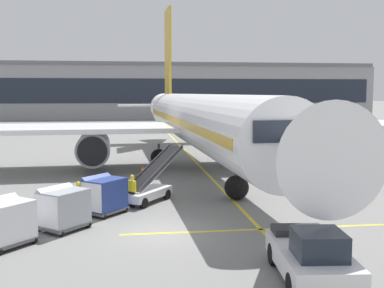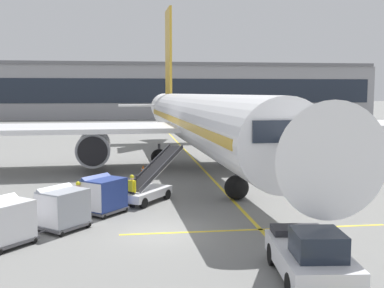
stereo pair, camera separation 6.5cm
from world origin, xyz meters
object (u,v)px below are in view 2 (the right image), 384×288
object	(u,v)px
baggage_cart_third	(4,221)
pushback_tug	(311,256)
belt_loader	(147,186)
ground_crew_by_loader	(114,192)
safety_cone_engine_keepout	(143,170)
baggage_cart_lead	(103,194)
baggage_cart_second	(62,207)
ground_crew_by_carts	(132,189)
parked_airplane	(198,120)
ground_crew_marshaller	(78,196)

from	to	relation	value
baggage_cart_third	pushback_tug	world-z (taller)	baggage_cart_third
belt_loader	baggage_cart_third	world-z (taller)	belt_loader
pushback_tug	ground_crew_by_loader	size ratio (longest dim) A/B	2.62
ground_crew_by_loader	safety_cone_engine_keepout	size ratio (longest dim) A/B	2.46
baggage_cart_lead	baggage_cart_second	world-z (taller)	same
pushback_tug	safety_cone_engine_keepout	world-z (taller)	pushback_tug
ground_crew_by_carts	baggage_cart_lead	bearing A→B (deg)	-141.89
parked_airplane	belt_loader	distance (m)	13.03
pushback_tug	safety_cone_engine_keepout	bearing A→B (deg)	103.22
baggage_cart_second	safety_cone_engine_keepout	world-z (taller)	baggage_cart_second
pushback_tug	safety_cone_engine_keepout	xyz separation A→B (m)	(-4.81, 20.47, -0.48)
baggage_cart_lead	pushback_tug	distance (m)	11.79
parked_airplane	baggage_cart_second	bearing A→B (deg)	-116.60
baggage_cart_lead	ground_crew_by_loader	xyz separation A→B (m)	(0.50, 0.36, -0.00)
pushback_tug	ground_crew_marshaller	size ratio (longest dim) A/B	2.62
parked_airplane	ground_crew_by_loader	distance (m)	15.56
parked_airplane	baggage_cart_third	bearing A→B (deg)	-118.90
ground_crew_by_loader	belt_loader	bearing A→B (deg)	50.22
pushback_tug	ground_crew_by_carts	distance (m)	11.97
ground_crew_by_carts	safety_cone_engine_keepout	size ratio (longest dim) A/B	2.46
pushback_tug	ground_crew_marshaller	bearing A→B (deg)	132.45
ground_crew_by_loader	ground_crew_marshaller	distance (m)	1.83
belt_loader	ground_crew_by_loader	bearing A→B (deg)	-129.78
baggage_cart_second	safety_cone_engine_keepout	xyz separation A→B (m)	(3.90, 13.60, -0.66)
belt_loader	ground_crew_by_loader	size ratio (longest dim) A/B	2.92
belt_loader	baggage_cart_second	world-z (taller)	belt_loader
baggage_cart_lead	ground_crew_by_loader	world-z (taller)	baggage_cart_lead
belt_loader	ground_crew_by_loader	distance (m)	2.73
baggage_cart_third	safety_cone_engine_keepout	xyz separation A→B (m)	(5.87, 15.59, -0.66)
baggage_cart_third	ground_crew_marshaller	world-z (taller)	baggage_cart_third
baggage_cart_third	ground_crew_by_loader	bearing A→B (deg)	50.18
parked_airplane	baggage_cart_third	size ratio (longest dim) A/B	18.48
parked_airplane	belt_loader	world-z (taller)	parked_airplane
parked_airplane	ground_crew_by_carts	xyz separation A→B (m)	(-5.38, -13.18, -2.79)
parked_airplane	ground_crew_by_loader	bearing A→B (deg)	-114.37
ground_crew_marshaller	baggage_cart_third	bearing A→B (deg)	-120.43
baggage_cart_second	ground_crew_marshaller	size ratio (longest dim) A/B	1.50
baggage_cart_lead	ground_crew_by_carts	bearing A→B (deg)	38.11
baggage_cart_lead	baggage_cart_second	size ratio (longest dim) A/B	1.00
ground_crew_by_carts	ground_crew_marshaller	bearing A→B (deg)	-149.42
pushback_tug	baggage_cart_lead	bearing A→B (deg)	126.96
belt_loader	pushback_tug	size ratio (longest dim) A/B	1.11
ground_crew_by_loader	ground_crew_marshaller	xyz separation A→B (m)	(-1.66, -0.77, 0.00)
parked_airplane	baggage_cart_lead	distance (m)	16.09
baggage_cart_third	ground_crew_marshaller	bearing A→B (deg)	59.57
belt_loader	baggage_cart_second	size ratio (longest dim) A/B	1.95
pushback_tug	ground_crew_by_loader	xyz separation A→B (m)	(-6.58, 9.78, 0.17)
baggage_cart_lead	ground_crew_marshaller	bearing A→B (deg)	-160.69
baggage_cart_second	ground_crew_by_carts	distance (m)	4.79
ground_crew_marshaller	safety_cone_engine_keepout	xyz separation A→B (m)	(3.44, 11.45, -0.65)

